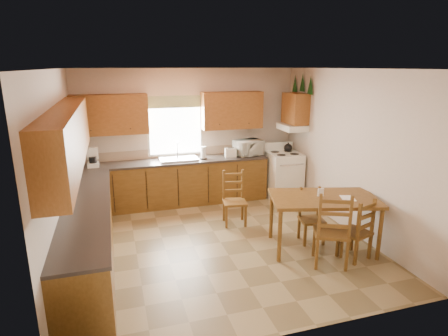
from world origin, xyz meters
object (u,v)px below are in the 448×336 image
object	(u,v)px
chair_near_left	(331,228)
chair_far_left	(235,199)
microwave	(248,148)
stove	(284,176)
dining_table	(322,223)
chair_far_right	(312,216)
chair_near_right	(355,228)

from	to	relation	value
chair_near_left	chair_far_left	bearing A→B (deg)	-39.22
microwave	chair_far_left	world-z (taller)	microwave
stove	dining_table	world-z (taller)	stove
stove	chair_far_right	xyz separation A→B (m)	(-0.48, -2.03, -0.05)
microwave	chair_near_left	world-z (taller)	microwave
dining_table	chair_far_left	bearing A→B (deg)	143.01
chair_far_left	chair_far_right	distance (m)	1.40
microwave	chair_far_left	distance (m)	1.62
stove	chair_near_left	size ratio (longest dim) A/B	0.88
dining_table	chair_far_left	size ratio (longest dim) A/B	1.65
chair_near_right	chair_far_right	bearing A→B (deg)	-80.69
microwave	dining_table	distance (m)	2.67
dining_table	chair_near_left	size ratio (longest dim) A/B	1.43
stove	dining_table	bearing A→B (deg)	-98.38
chair_far_left	chair_near_left	bearing A→B (deg)	-54.24
chair_near_left	chair_near_right	xyz separation A→B (m)	(0.43, 0.04, -0.09)
microwave	dining_table	world-z (taller)	microwave
stove	microwave	world-z (taller)	microwave
chair_near_left	chair_near_right	distance (m)	0.44
chair_far_left	chair_far_right	xyz separation A→B (m)	(0.95, -1.03, -0.04)
stove	chair_far_left	world-z (taller)	stove
chair_near_right	chair_far_right	xyz separation A→B (m)	(-0.34, 0.65, -0.03)
stove	chair_near_left	distance (m)	2.78
dining_table	chair_near_right	bearing A→B (deg)	-38.33
chair_near_left	chair_far_right	distance (m)	0.71
microwave	chair_far_right	world-z (taller)	microwave
chair_near_right	chair_far_right	size ratio (longest dim) A/B	1.07
dining_table	microwave	bearing A→B (deg)	110.68
chair_near_left	chair_near_right	bearing A→B (deg)	-149.89
chair_near_right	chair_far_left	world-z (taller)	chair_far_left
chair_far_left	chair_near_right	bearing A→B (deg)	-43.11
stove	dining_table	distance (m)	2.32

